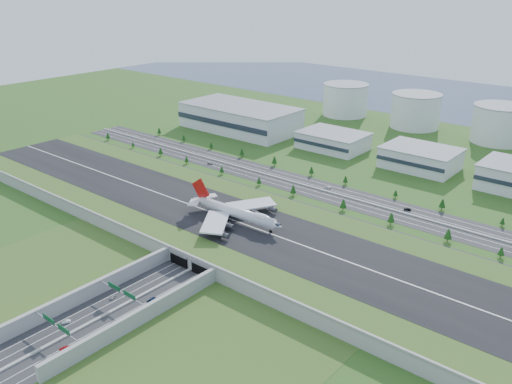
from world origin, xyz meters
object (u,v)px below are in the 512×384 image
Objects in this scene: boeing_747 at (236,212)px; car_1 at (66,322)px; car_7 at (328,187)px; car_2 at (152,300)px; car_5 at (407,209)px; car_3 at (66,348)px; car_4 at (210,164)px; car_0 at (113,297)px; fuel_tank_a at (345,100)px.

boeing_747 reaches higher than car_1.
car_2 is at bearing -10.81° from car_7.
car_5 reaches higher than car_7.
boeing_747 is 14.53× the size of car_5.
car_7 is (-17.02, 232.96, -0.11)m from car_3.
car_2 is at bearing -160.90° from car_4.
car_2 is 47.90m from car_3.
car_0 is at bearing 24.23° from car_2.
car_0 is 0.78× the size of car_7.
car_4 is (-106.96, 204.96, 0.11)m from car_1.
car_3 is at bearing -7.71° from car_1.
car_5 is 0.96× the size of car_7.
boeing_747 is 13.96× the size of car_7.
car_2 is at bearing 9.70° from car_0.
fuel_tank_a reaches higher than boeing_747.
car_1 is 20.39m from car_3.
car_7 reaches higher than car_0.
car_3 is at bearing -29.03° from car_5.
car_2 is 1.21× the size of car_5.
boeing_747 is at bearing -70.66° from fuel_tank_a.
car_5 is at bearing -101.70° from car_4.
car_0 is 26.40m from car_1.
boeing_747 is 134.79m from car_4.
car_0 is 41.17m from car_3.
car_4 reaches higher than car_1.
car_2 reaches higher than car_1.
car_2 is at bearing -79.12° from boeing_747.
car_0 is 207.94m from car_4.
car_4 is (-124.28, 215.72, -0.08)m from car_3.
fuel_tank_a is 226.42m from car_4.
fuel_tank_a is 9.78× the size of car_7.
car_7 is (-16.56, 185.07, -0.08)m from car_2.
boeing_747 is 102.19m from car_7.
car_1 is 231.19m from car_4.
fuel_tank_a is at bearing -157.36° from car_5.
car_4 is at bearing 98.65° from car_0.
car_0 is at bearing -74.68° from fuel_tank_a.
boeing_747 is 95.51m from car_0.
car_7 is (107.26, 17.24, -0.03)m from car_4.
boeing_747 is 17.78× the size of car_1.
car_4 is (-123.82, 167.82, -0.05)m from car_2.
car_7 is at bearing -72.78° from car_3.
car_2 is 190.87m from car_5.
boeing_747 reaches higher than car_7.
car_3 is at bearing -73.78° from fuel_tank_a.
car_5 is at bearing -88.52° from car_3.
boeing_747 is at bearing 69.04° from car_0.
car_7 is (0.71, 195.81, 0.07)m from car_0.
boeing_747 is at bearing -51.17° from car_5.
car_2 is (17.27, 10.74, 0.15)m from car_0.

